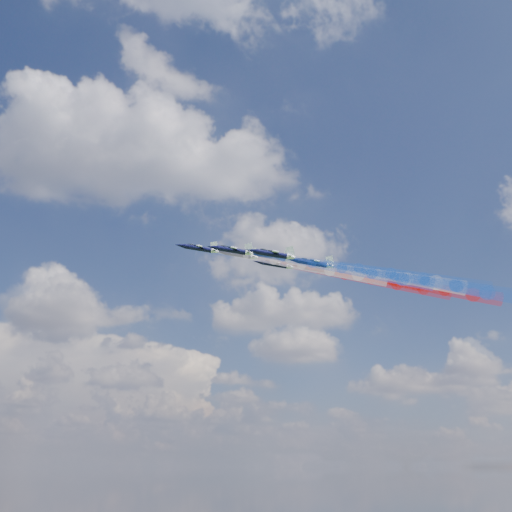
{
  "coord_description": "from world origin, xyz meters",
  "views": [
    {
      "loc": [
        -35.02,
        -161.9,
        72.55
      ],
      "look_at": [
        -18.44,
        -1.54,
        127.96
      ],
      "focal_mm": 43.19,
      "sensor_mm": 36.0,
      "label": 1
    }
  ],
  "objects": [
    {
      "name": "trail_lead",
      "position": [
        -5.93,
        -2.79,
        125.25
      ],
      "size": [
        47.21,
        11.98,
        13.77
      ],
      "primitive_type": null,
      "rotation": [
        0.19,
        -0.22,
        1.38
      ],
      "color": "white"
    },
    {
      "name": "trail_rear_left",
      "position": [
        23.89,
        -15.47,
        117.76
      ],
      "size": [
        47.21,
        11.98,
        13.77
      ],
      "primitive_type": null,
      "rotation": [
        0.19,
        -0.22,
        1.38
      ],
      "color": "blue"
    },
    {
      "name": "jet_outer_left",
      "position": [
        -16.29,
        -19.6,
        122.38
      ],
      "size": [
        14.92,
        12.58,
        7.93
      ],
      "primitive_type": null,
      "rotation": [
        0.19,
        -0.22,
        1.38
      ],
      "color": "black"
    },
    {
      "name": "jet_inner_right",
      "position": [
        -22.75,
        6.43,
        130.95
      ],
      "size": [
        14.92,
        12.58,
        7.93
      ],
      "primitive_type": null,
      "rotation": [
        0.19,
        -0.22,
        1.38
      ],
      "color": "black"
    },
    {
      "name": "jet_center_third",
      "position": [
        -13.92,
        -1.89,
        127.83
      ],
      "size": [
        14.92,
        12.58,
        7.93
      ],
      "primitive_type": null,
      "rotation": [
        0.19,
        -0.22,
        1.38
      ],
      "color": "black"
    },
    {
      "name": "trail_center_third",
      "position": [
        14.5,
        -6.11,
        122.42
      ],
      "size": [
        47.21,
        11.98,
        13.77
      ],
      "primitive_type": null,
      "rotation": [
        0.19,
        -0.22,
        1.38
      ],
      "color": "white"
    },
    {
      "name": "trail_inner_left",
      "position": [
        2.87,
        -12.7,
        121.53
      ],
      "size": [
        47.21,
        11.98,
        13.77
      ],
      "primitive_type": null,
      "rotation": [
        0.19,
        -0.22,
        1.38
      ],
      "color": "blue"
    },
    {
      "name": "jet_inner_left",
      "position": [
        -25.56,
        -8.47,
        126.94
      ],
      "size": [
        14.92,
        12.58,
        7.93
      ],
      "primitive_type": null,
      "rotation": [
        0.19,
        -0.22,
        1.38
      ],
      "color": "black"
    },
    {
      "name": "jet_rear_right",
      "position": [
        -0.5,
        5.13,
        126.95
      ],
      "size": [
        14.92,
        12.58,
        7.93
      ],
      "primitive_type": null,
      "rotation": [
        0.19,
        -0.22,
        1.38
      ],
      "color": "black"
    },
    {
      "name": "trail_rear_right",
      "position": [
        27.93,
        0.91,
        121.54
      ],
      "size": [
        47.21,
        11.98,
        13.77
      ],
      "primitive_type": null,
      "rotation": [
        0.19,
        -0.22,
        1.38
      ],
      "color": "red"
    },
    {
      "name": "jet_outer_right",
      "position": [
        -11.05,
        14.51,
        130.98
      ],
      "size": [
        14.92,
        12.58,
        7.93
      ],
      "primitive_type": null,
      "rotation": [
        0.19,
        -0.22,
        1.38
      ],
      "color": "black"
    },
    {
      "name": "jet_rear_left",
      "position": [
        -4.54,
        -11.25,
        123.17
      ],
      "size": [
        14.92,
        12.58,
        7.93
      ],
      "primitive_type": null,
      "rotation": [
        0.19,
        -0.22,
        1.38
      ],
      "color": "black"
    },
    {
      "name": "trail_inner_right",
      "position": [
        5.68,
        2.21,
        125.54
      ],
      "size": [
        47.21,
        11.98,
        13.77
      ],
      "primitive_type": null,
      "rotation": [
        0.19,
        -0.22,
        1.38
      ],
      "color": "red"
    },
    {
      "name": "trail_outer_left",
      "position": [
        12.14,
        -23.82,
        116.97
      ],
      "size": [
        47.21,
        11.98,
        13.77
      ],
      "primitive_type": null,
      "rotation": [
        0.19,
        -0.22,
        1.38
      ],
      "color": "blue"
    },
    {
      "name": "jet_lead",
      "position": [
        -34.36,
        1.43,
        130.66
      ],
      "size": [
        14.92,
        12.58,
        7.93
      ],
      "primitive_type": null,
      "rotation": [
        0.19,
        -0.22,
        1.38
      ],
      "color": "black"
    },
    {
      "name": "trail_outer_right",
      "position": [
        17.38,
        10.29,
        125.57
      ],
      "size": [
        47.21,
        11.98,
        13.77
      ],
      "primitive_type": null,
      "rotation": [
        0.19,
        -0.22,
        1.38
      ],
      "color": "red"
    }
  ]
}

